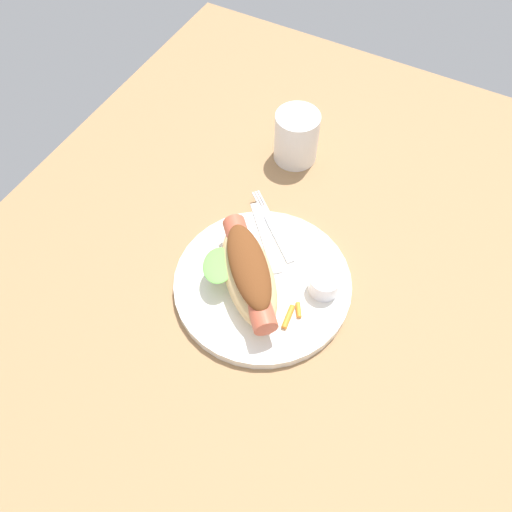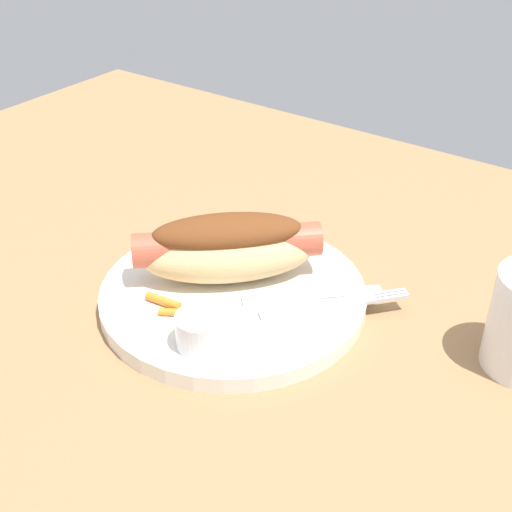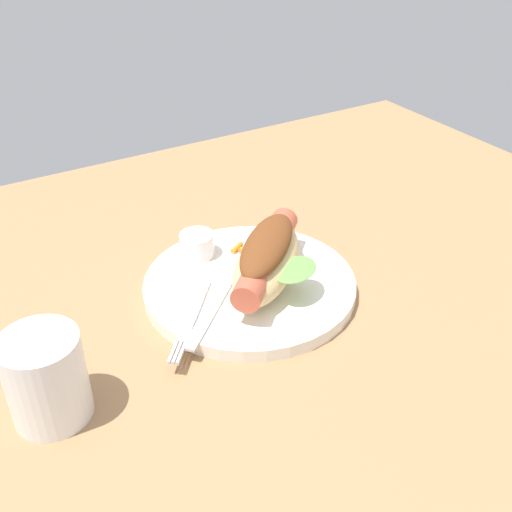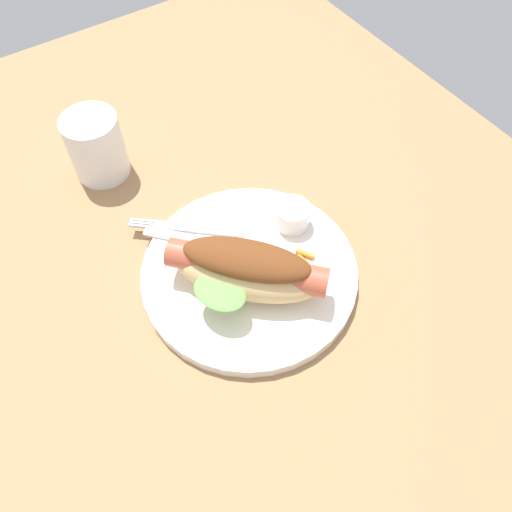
{
  "view_description": "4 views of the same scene",
  "coord_description": "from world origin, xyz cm",
  "views": [
    {
      "loc": [
        -34.12,
        -17.88,
        67.08
      ],
      "look_at": [
        2.0,
        1.57,
        5.69
      ],
      "focal_mm": 37.41,
      "sensor_mm": 36.0,
      "label": 1
    },
    {
      "loc": [
        34.48,
        -42.78,
        40.09
      ],
      "look_at": [
        2.62,
        1.64,
        4.98
      ],
      "focal_mm": 48.63,
      "sensor_mm": 36.0,
      "label": 2
    },
    {
      "loc": [
        31.09,
        51.51,
        43.96
      ],
      "look_at": [
        -0.53,
        -1.19,
        3.83
      ],
      "focal_mm": 42.64,
      "sensor_mm": 36.0,
      "label": 3
    },
    {
      "loc": [
        -27.37,
        17.87,
        53.52
      ],
      "look_at": [
        0.22,
        -0.38,
        5.16
      ],
      "focal_mm": 36.88,
      "sensor_mm": 36.0,
      "label": 4
    }
  ],
  "objects": [
    {
      "name": "plate",
      "position": [
        1.07,
        -0.36,
        0.8
      ],
      "size": [
        25.55,
        25.55,
        1.6
      ],
      "primitive_type": "cylinder",
      "color": "white",
      "rests_on": "ground_plane"
    },
    {
      "name": "knife",
      "position": [
        8.04,
        3.2,
        1.78
      ],
      "size": [
        10.75,
        10.03,
        0.36
      ],
      "primitive_type": "cube",
      "rotation": [
        0.0,
        0.0,
        0.74
      ],
      "color": "silver",
      "rests_on": "plate"
    },
    {
      "name": "carrot_garnish",
      "position": [
        -2.05,
        -6.12,
        1.99
      ],
      "size": [
        4.58,
        2.27,
        0.83
      ],
      "color": "orange",
      "rests_on": "plate"
    },
    {
      "name": "drinking_cup",
      "position": [
        26.82,
        7.31,
        4.52
      ],
      "size": [
        7.34,
        7.34,
        9.03
      ],
      "primitive_type": "cylinder",
      "color": "white",
      "rests_on": "ground_plane"
    },
    {
      "name": "hot_dog",
      "position": [
        -0.53,
        1.39,
        5.01
      ],
      "size": [
        16.85,
        16.39,
        6.65
      ],
      "rotation": [
        0.0,
        0.0,
        0.75
      ],
      "color": "#DBB77A",
      "rests_on": "plate"
    },
    {
      "name": "ground_plane",
      "position": [
        0.0,
        0.0,
        -0.9
      ],
      "size": [
        120.0,
        90.0,
        1.8
      ],
      "primitive_type": "cube",
      "color": "#9E754C"
    },
    {
      "name": "fork",
      "position": [
        10.23,
        3.0,
        1.8
      ],
      "size": [
        10.23,
        11.73,
        0.4
      ],
      "rotation": [
        0.0,
        0.0,
        0.87
      ],
      "color": "silver",
      "rests_on": "plate"
    },
    {
      "name": "sauce_ramekin",
      "position": [
        3.96,
        -8.22,
        3.11
      ],
      "size": [
        4.38,
        4.38,
        3.02
      ],
      "primitive_type": "cylinder",
      "color": "white",
      "rests_on": "plate"
    }
  ]
}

